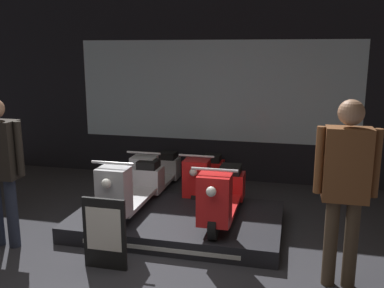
{
  "coord_description": "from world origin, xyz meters",
  "views": [
    {
      "loc": [
        1.33,
        -3.36,
        2.24
      ],
      "look_at": [
        -0.02,
        2.22,
        0.97
      ],
      "focal_mm": 40.0,
      "sensor_mm": 36.0,
      "label": 1
    }
  ],
  "objects_px": {
    "scooter_backrow_0": "(157,174)",
    "price_sign_board": "(105,234)",
    "scooter_display_right": "(223,195)",
    "scooter_backrow_1": "(205,177)",
    "person_right_browsing": "(346,179)",
    "scooter_display_left": "(133,188)"
  },
  "relations": [
    {
      "from": "scooter_backrow_0",
      "to": "price_sign_board",
      "type": "bearing_deg",
      "value": -84.37
    },
    {
      "from": "scooter_backrow_1",
      "to": "scooter_backrow_0",
      "type": "bearing_deg",
      "value": 180.0
    },
    {
      "from": "scooter_backrow_0",
      "to": "person_right_browsing",
      "type": "bearing_deg",
      "value": -40.8
    },
    {
      "from": "scooter_display_right",
      "to": "scooter_backrow_1",
      "type": "height_order",
      "value": "scooter_display_right"
    },
    {
      "from": "scooter_display_right",
      "to": "person_right_browsing",
      "type": "xyz_separation_m",
      "value": [
        1.29,
        -0.9,
        0.56
      ]
    },
    {
      "from": "scooter_backrow_1",
      "to": "price_sign_board",
      "type": "relative_size",
      "value": 2.11
    },
    {
      "from": "scooter_display_left",
      "to": "scooter_display_right",
      "type": "xyz_separation_m",
      "value": [
        1.17,
        0.0,
        0.0
      ]
    },
    {
      "from": "scooter_display_right",
      "to": "scooter_backrow_1",
      "type": "distance_m",
      "value": 1.42
    },
    {
      "from": "scooter_display_left",
      "to": "scooter_backrow_1",
      "type": "xyz_separation_m",
      "value": [
        0.67,
        1.32,
        -0.2
      ]
    },
    {
      "from": "price_sign_board",
      "to": "scooter_backrow_1",
      "type": "bearing_deg",
      "value": 77.6
    },
    {
      "from": "scooter_display_left",
      "to": "scooter_display_right",
      "type": "bearing_deg",
      "value": 0.0
    },
    {
      "from": "scooter_backrow_0",
      "to": "scooter_backrow_1",
      "type": "relative_size",
      "value": 1.0
    },
    {
      "from": "scooter_display_left",
      "to": "person_right_browsing",
      "type": "distance_m",
      "value": 2.68
    },
    {
      "from": "scooter_display_right",
      "to": "price_sign_board",
      "type": "bearing_deg",
      "value": -132.62
    },
    {
      "from": "price_sign_board",
      "to": "scooter_display_right",
      "type": "bearing_deg",
      "value": 47.38
    },
    {
      "from": "scooter_display_right",
      "to": "price_sign_board",
      "type": "xyz_separation_m",
      "value": [
        -1.04,
        -1.13,
        -0.12
      ]
    },
    {
      "from": "scooter_display_right",
      "to": "person_right_browsing",
      "type": "height_order",
      "value": "person_right_browsing"
    },
    {
      "from": "scooter_backrow_0",
      "to": "person_right_browsing",
      "type": "relative_size",
      "value": 0.9
    },
    {
      "from": "scooter_display_left",
      "to": "scooter_backrow_0",
      "type": "relative_size",
      "value": 1.0
    },
    {
      "from": "scooter_backrow_0",
      "to": "scooter_backrow_1",
      "type": "height_order",
      "value": "same"
    },
    {
      "from": "scooter_backrow_1",
      "to": "person_right_browsing",
      "type": "bearing_deg",
      "value": -51.09
    },
    {
      "from": "scooter_backrow_0",
      "to": "price_sign_board",
      "type": "height_order",
      "value": "scooter_backrow_0"
    }
  ]
}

